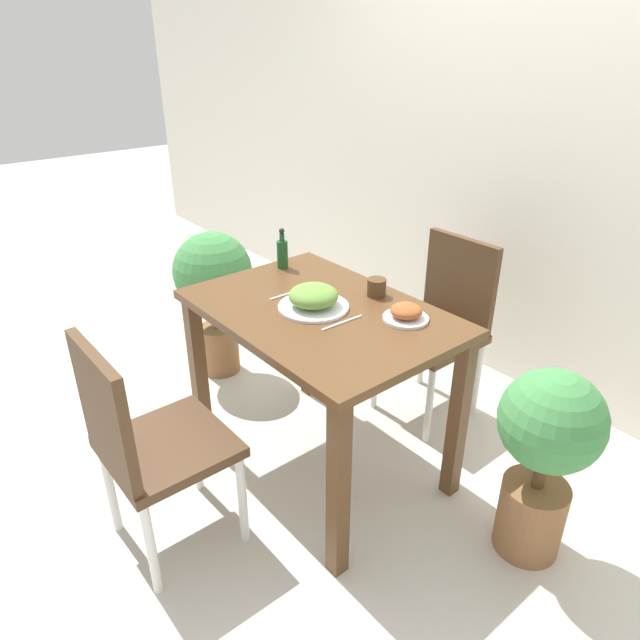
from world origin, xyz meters
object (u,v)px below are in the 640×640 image
at_px(sauce_bottle, 282,253).
at_px(potted_plant_left, 214,283).
at_px(side_plate, 406,313).
at_px(potted_plant_right, 546,448).
at_px(chair_near, 145,439).
at_px(food_plate, 313,298).
at_px(chair_far, 442,319).
at_px(drink_cup, 377,287).

xyz_separation_m(sauce_bottle, potted_plant_left, (-0.54, -0.08, -0.31)).
height_order(side_plate, potted_plant_right, side_plate).
height_order(chair_near, sauce_bottle, sauce_bottle).
relative_size(food_plate, potted_plant_right, 0.37).
bearing_deg(side_plate, chair_far, 114.91).
bearing_deg(chair_far, potted_plant_right, -28.01).
xyz_separation_m(chair_far, side_plate, (0.26, -0.56, 0.31)).
bearing_deg(chair_near, food_plate, -90.44).
bearing_deg(drink_cup, sauce_bottle, -167.13).
xyz_separation_m(food_plate, potted_plant_left, (-0.96, 0.08, -0.28)).
bearing_deg(chair_far, potted_plant_left, -145.59).
xyz_separation_m(chair_near, food_plate, (0.01, 0.74, 0.32)).
xyz_separation_m(side_plate, potted_plant_left, (-1.26, -0.12, -0.26)).
bearing_deg(chair_near, side_plate, -107.90).
relative_size(drink_cup, potted_plant_right, 0.10).
relative_size(chair_near, food_plate, 3.17).
bearing_deg(sauce_bottle, food_plate, -20.71).
height_order(food_plate, sauce_bottle, sauce_bottle).
bearing_deg(food_plate, side_plate, 34.45).
bearing_deg(side_plate, potted_plant_right, 11.65).
bearing_deg(chair_near, chair_far, -91.69).
relative_size(chair_near, potted_plant_left, 1.08).
xyz_separation_m(chair_far, sauce_bottle, (-0.47, -0.61, 0.35)).
distance_m(chair_near, food_plate, 0.81).
bearing_deg(potted_plant_right, chair_near, -129.56).
bearing_deg(potted_plant_left, chair_near, -40.70).
bearing_deg(sauce_bottle, chair_near, -64.92).
bearing_deg(drink_cup, chair_far, 93.62).
xyz_separation_m(chair_near, potted_plant_left, (-0.96, 0.82, 0.04)).
bearing_deg(food_plate, chair_far, 87.10).
height_order(side_plate, potted_plant_left, side_plate).
distance_m(chair_near, drink_cup, 1.07).
relative_size(sauce_bottle, potted_plant_right, 0.25).
xyz_separation_m(food_plate, side_plate, (0.30, 0.21, -0.02)).
xyz_separation_m(chair_near, side_plate, (0.31, 0.95, 0.31)).
bearing_deg(potted_plant_left, side_plate, 5.58).
bearing_deg(chair_far, chair_near, -91.69).
bearing_deg(side_plate, food_plate, -145.55).
distance_m(chair_near, side_plate, 1.04).
relative_size(chair_near, sauce_bottle, 4.72).
distance_m(sauce_bottle, potted_plant_right, 1.37).
distance_m(chair_far, sauce_bottle, 0.84).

